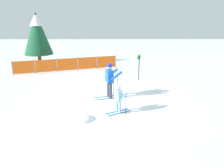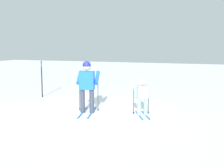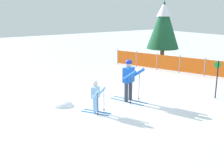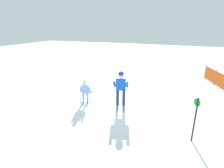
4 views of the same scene
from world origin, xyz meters
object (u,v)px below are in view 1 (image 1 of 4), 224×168
skier_adult (110,77)px  conifer_far (37,33)px  trail_marker (139,65)px  safety_fence (68,64)px  skier_child (119,97)px

skier_adult → conifer_far: conifer_far is taller
skier_adult → trail_marker: bearing=42.5°
skier_adult → safety_fence: (-3.12, 5.51, -0.52)m
skier_child → safety_fence: size_ratio=0.17×
safety_fence → trail_marker: size_ratio=4.47×
skier_child → conifer_far: bearing=93.4°
conifer_far → skier_adult: bearing=-53.0°
skier_adult → skier_child: skier_adult is taller
skier_adult → trail_marker: 3.70m
safety_fence → trail_marker: 5.45m
skier_adult → conifer_far: (-5.85, 7.75, 1.60)m
trail_marker → skier_adult: bearing=-119.3°
skier_adult → safety_fence: 6.35m
skier_child → safety_fence: bearing=85.8°
safety_fence → conifer_far: conifer_far is taller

